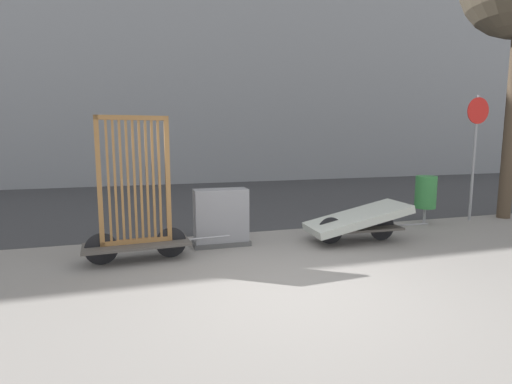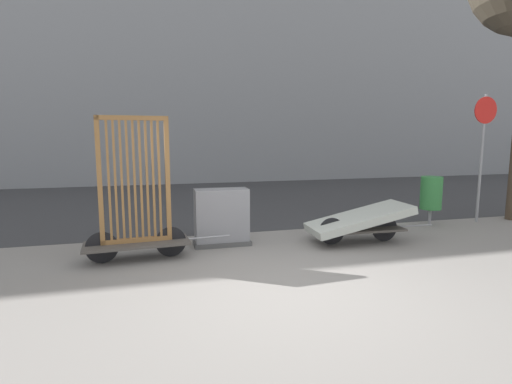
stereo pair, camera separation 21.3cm
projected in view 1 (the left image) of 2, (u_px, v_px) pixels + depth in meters
name	position (u px, v px, depth m)	size (l,w,h in m)	color
ground_plane	(298.00, 290.00, 5.04)	(60.00, 60.00, 0.00)	gray
road_strip	(202.00, 200.00, 12.12)	(56.00, 8.69, 0.01)	#38383A
building_facade	(175.00, 7.00, 17.10)	(48.00, 4.00, 14.88)	gray
bike_cart_with_bedframe	(136.00, 212.00, 6.13)	(2.32, 0.74, 2.24)	#4C4742
bike_cart_with_mattress	(357.00, 220.00, 7.28)	(2.43, 0.95, 0.71)	#4C4742
utility_cabinet	(221.00, 220.00, 7.06)	(1.00, 0.44, 1.01)	#4C4C4C
trash_bin	(426.00, 192.00, 8.78)	(0.45, 0.45, 1.06)	gray
sign_post	(475.00, 140.00, 8.97)	(0.58, 0.06, 2.83)	gray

